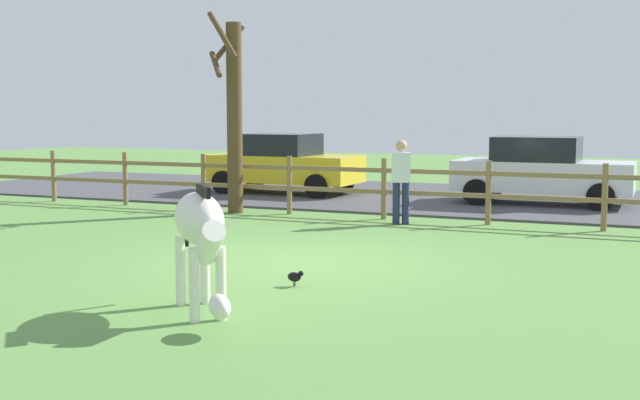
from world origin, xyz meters
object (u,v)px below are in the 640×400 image
Objects in this scene: bare_tree at (234,113)px; parked_car_yellow at (282,163)px; visitor_near_fence at (401,178)px; parked_car_white at (541,170)px; zebra at (201,229)px; crow_on_grass at (295,276)px.

bare_tree reaches higher than parked_car_yellow.
bare_tree is 4.07m from visitor_near_fence.
parked_car_yellow is (-6.64, -0.04, 0.00)m from parked_car_white.
parked_car_yellow is 2.47× the size of visitor_near_fence.
zebra is at bearing -88.99° from visitor_near_fence.
crow_on_grass is at bearing -85.40° from visitor_near_fence.
crow_on_grass is at bearing 78.31° from zebra.
parked_car_yellow is at bearing -179.67° from parked_car_white.
crow_on_grass is 0.13× the size of visitor_near_fence.
crow_on_grass is 5.99m from visitor_near_fence.
crow_on_grass is at bearing -55.24° from bare_tree.
parked_car_white is 6.64m from parked_car_yellow.
visitor_near_fence is at bearing 94.60° from crow_on_grass.
bare_tree reaches higher than visitor_near_fence.
zebra is 0.38× the size of parked_car_yellow.
parked_car_yellow is at bearing 100.42° from bare_tree.
bare_tree is 8.94m from zebra.
bare_tree reaches higher than parked_car_white.
parked_car_yellow is 6.22m from visitor_near_fence.
parked_car_white is (1.59, 10.17, 0.72)m from crow_on_grass.
parked_car_yellow is at bearing 137.35° from visitor_near_fence.
bare_tree is 7.23m from parked_car_white.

